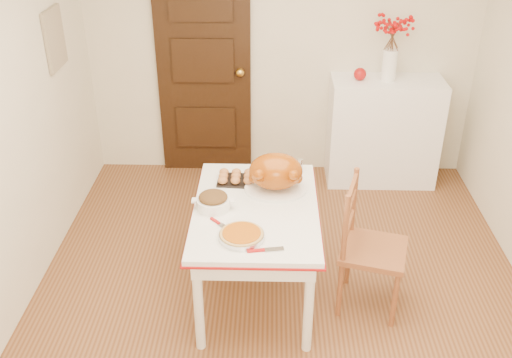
{
  "coord_description": "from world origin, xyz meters",
  "views": [
    {
      "loc": [
        -0.09,
        -3.13,
        2.74
      ],
      "look_at": [
        -0.18,
        0.14,
        0.9
      ],
      "focal_mm": 41.07,
      "sensor_mm": 36.0,
      "label": 1
    }
  ],
  "objects_px": {
    "kitchen_table": "(256,252)",
    "chair_oak": "(374,247)",
    "turkey_platter": "(276,173)",
    "pumpkin_pie": "(242,235)",
    "sideboard": "(383,132)"
  },
  "relations": [
    {
      "from": "turkey_platter",
      "to": "pumpkin_pie",
      "type": "xyz_separation_m",
      "value": [
        -0.2,
        -0.57,
        -0.11
      ]
    },
    {
      "from": "pumpkin_pie",
      "to": "turkey_platter",
      "type": "bearing_deg",
      "value": 70.39
    },
    {
      "from": "turkey_platter",
      "to": "pumpkin_pie",
      "type": "relative_size",
      "value": 1.54
    },
    {
      "from": "chair_oak",
      "to": "pumpkin_pie",
      "type": "bearing_deg",
      "value": 123.23
    },
    {
      "from": "sideboard",
      "to": "turkey_platter",
      "type": "relative_size",
      "value": 2.34
    },
    {
      "from": "kitchen_table",
      "to": "chair_oak",
      "type": "relative_size",
      "value": 1.28
    },
    {
      "from": "kitchen_table",
      "to": "chair_oak",
      "type": "distance_m",
      "value": 0.79
    },
    {
      "from": "kitchen_table",
      "to": "turkey_platter",
      "type": "height_order",
      "value": "turkey_platter"
    },
    {
      "from": "sideboard",
      "to": "kitchen_table",
      "type": "distance_m",
      "value": 2.03
    },
    {
      "from": "sideboard",
      "to": "chair_oak",
      "type": "distance_m",
      "value": 1.8
    },
    {
      "from": "kitchen_table",
      "to": "pumpkin_pie",
      "type": "xyz_separation_m",
      "value": [
        -0.07,
        -0.36,
        0.39
      ]
    },
    {
      "from": "sideboard",
      "to": "pumpkin_pie",
      "type": "xyz_separation_m",
      "value": [
        -1.2,
        -2.05,
        0.26
      ]
    },
    {
      "from": "sideboard",
      "to": "kitchen_table",
      "type": "relative_size",
      "value": 0.82
    },
    {
      "from": "kitchen_table",
      "to": "turkey_platter",
      "type": "distance_m",
      "value": 0.55
    },
    {
      "from": "chair_oak",
      "to": "turkey_platter",
      "type": "height_order",
      "value": "turkey_platter"
    }
  ]
}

